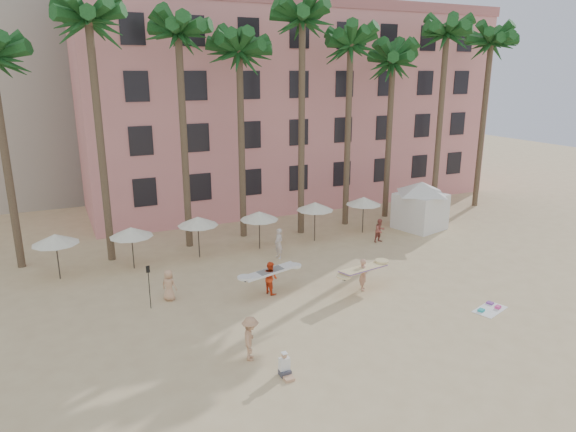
% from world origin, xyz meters
% --- Properties ---
extents(ground, '(120.00, 120.00, 0.00)m').
position_xyz_m(ground, '(0.00, 0.00, 0.00)').
color(ground, '#D1B789').
rests_on(ground, ground).
extents(pink_hotel, '(35.00, 14.00, 16.00)m').
position_xyz_m(pink_hotel, '(7.00, 26.00, 8.00)').
color(pink_hotel, pink).
rests_on(pink_hotel, ground).
extents(palm_row, '(44.40, 5.40, 16.30)m').
position_xyz_m(palm_row, '(0.51, 15.00, 12.97)').
color(palm_row, brown).
rests_on(palm_row, ground).
extents(umbrella_row, '(22.50, 2.70, 2.73)m').
position_xyz_m(umbrella_row, '(-3.00, 12.50, 2.33)').
color(umbrella_row, '#332B23').
rests_on(umbrella_row, ground).
extents(cabana, '(5.47, 5.47, 3.50)m').
position_xyz_m(cabana, '(11.35, 11.71, 2.07)').
color(cabana, silver).
rests_on(cabana, ground).
extents(beach_towel, '(2.02, 1.51, 0.14)m').
position_xyz_m(beach_towel, '(5.84, -0.49, 0.03)').
color(beach_towel, white).
rests_on(beach_towel, ground).
extents(carrier_yellow, '(3.23, 1.70, 1.73)m').
position_xyz_m(carrier_yellow, '(1.51, 4.11, 0.98)').
color(carrier_yellow, tan).
rests_on(carrier_yellow, ground).
extents(carrier_white, '(3.07, 1.15, 1.73)m').
position_xyz_m(carrier_white, '(-3.11, 5.78, 0.93)').
color(carrier_white, red).
rests_on(carrier_white, ground).
extents(beachgoers, '(15.83, 11.21, 1.89)m').
position_xyz_m(beachgoers, '(-2.76, 5.47, 0.88)').
color(beachgoers, beige).
rests_on(beachgoers, ground).
extents(paddle, '(0.18, 0.04, 2.23)m').
position_xyz_m(paddle, '(-9.12, 6.61, 1.41)').
color(paddle, black).
rests_on(paddle, ground).
extents(seated_man, '(0.41, 0.72, 0.94)m').
position_xyz_m(seated_man, '(-5.57, -1.39, 0.32)').
color(seated_man, '#3F3F4C').
rests_on(seated_man, ground).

